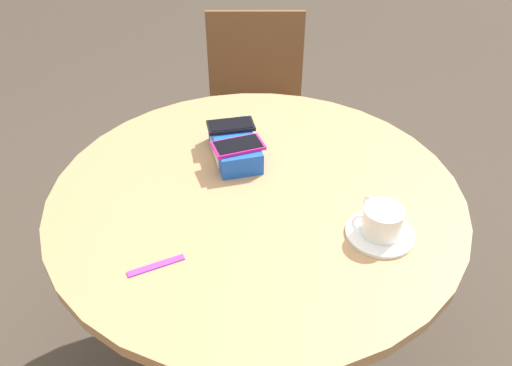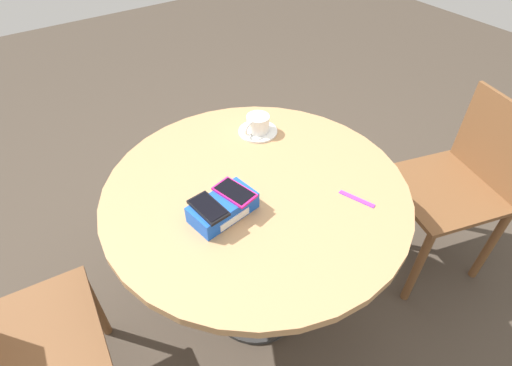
{
  "view_description": "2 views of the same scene",
  "coord_description": "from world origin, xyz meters",
  "views": [
    {
      "loc": [
        0.98,
        -0.09,
        1.5
      ],
      "look_at": [
        0.0,
        0.0,
        0.74
      ],
      "focal_mm": 35.0,
      "sensor_mm": 36.0,
      "label": 1
    },
    {
      "loc": [
        -0.56,
        -0.81,
        1.63
      ],
      "look_at": [
        0.0,
        0.0,
        0.74
      ],
      "focal_mm": 28.0,
      "sensor_mm": 36.0,
      "label": 2
    }
  ],
  "objects": [
    {
      "name": "ground_plane",
      "position": [
        0.0,
        0.0,
        0.0
      ],
      "size": [
        8.0,
        8.0,
        0.0
      ],
      "primitive_type": "plane",
      "color": "#42382D"
    },
    {
      "name": "round_table",
      "position": [
        0.0,
        0.0,
        0.61
      ],
      "size": [
        1.03,
        1.03,
        0.72
      ],
      "color": "#2D2D2D",
      "rests_on": "ground_plane"
    },
    {
      "name": "phone_box",
      "position": [
        -0.15,
        -0.04,
        0.75
      ],
      "size": [
        0.22,
        0.14,
        0.06
      ],
      "color": "blue",
      "rests_on": "round_table"
    },
    {
      "name": "phone_black",
      "position": [
        -0.21,
        -0.05,
        0.78
      ],
      "size": [
        0.08,
        0.13,
        0.01
      ],
      "color": "black",
      "rests_on": "phone_box"
    },
    {
      "name": "phone_magenta",
      "position": [
        -0.11,
        -0.04,
        0.78
      ],
      "size": [
        0.1,
        0.14,
        0.01
      ],
      "color": "#D11975",
      "rests_on": "phone_box"
    },
    {
      "name": "saucer",
      "position": [
        0.19,
        0.26,
        0.72
      ],
      "size": [
        0.15,
        0.15,
        0.01
      ],
      "primitive_type": "cylinder",
      "color": "white",
      "rests_on": "round_table"
    },
    {
      "name": "coffee_cup",
      "position": [
        0.19,
        0.26,
        0.76
      ],
      "size": [
        0.12,
        0.09,
        0.07
      ],
      "color": "white",
      "rests_on": "saucer"
    },
    {
      "name": "lanyard_strap",
      "position": [
        0.24,
        -0.23,
        0.72
      ],
      "size": [
        0.06,
        0.12,
        0.0
      ],
      "primitive_type": "cube",
      "rotation": [
        0.0,
        0.0,
        -1.22
      ],
      "color": "purple",
      "rests_on": "round_table"
    },
    {
      "name": "chair_near_window",
      "position": [
        -0.88,
        0.08,
        0.43
      ],
      "size": [
        0.46,
        0.46,
        0.82
      ],
      "color": "brown",
      "rests_on": "ground_plane"
    },
    {
      "name": "chair_far_side",
      "position": [
        0.88,
        -0.25,
        0.45
      ],
      "size": [
        0.53,
        0.53,
        0.83
      ],
      "color": "brown",
      "rests_on": "ground_plane"
    }
  ]
}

